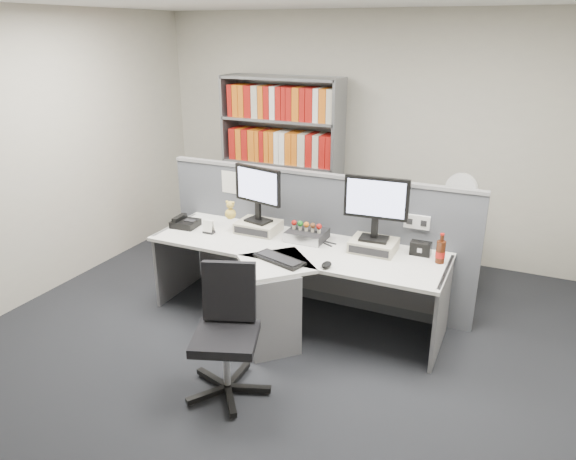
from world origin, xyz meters
The scene contains 21 objects.
ground centered at (0.00, 0.00, 0.00)m, with size 5.50×5.50×0.00m, color #23252A.
room_shell centered at (0.00, 0.00, 1.79)m, with size 5.04×5.54×2.72m.
partition centered at (0.00, 1.25, 0.65)m, with size 3.00×0.08×1.27m.
desk centered at (0.00, 0.60, 0.46)m, with size 2.60×1.20×0.72m.
monitor_riser_left centered at (-0.45, 0.98, 0.77)m, with size 0.38×0.31×0.10m.
monitor_riser_right centered at (0.65, 0.98, 0.77)m, with size 0.38×0.31×0.10m.
monitor_left centered at (-0.45, 0.98, 1.13)m, with size 0.50×0.21×0.52m.
monitor_right centered at (0.65, 0.98, 1.15)m, with size 0.54×0.19×0.55m.
desktop_pc centered at (0.03, 0.98, 0.76)m, with size 0.33×0.30×0.09m.
figurines centered at (0.03, 0.97, 0.86)m, with size 0.29×0.05×0.09m.
keyboard centered at (0.01, 0.45, 0.73)m, with size 0.48×0.30×0.03m.
mouse centered at (0.41, 0.50, 0.74)m, with size 0.07×0.12×0.04m, color black.
desk_phone centered at (-1.15, 0.81, 0.76)m, with size 0.24×0.22×0.10m.
desk_calendar centered at (-0.85, 0.76, 0.77)m, with size 0.10×0.08×0.13m.
plush_toy centered at (-0.72, 0.93, 0.90)m, with size 0.10×0.10×0.18m.
speaker centered at (1.03, 1.06, 0.78)m, with size 0.17×0.09×0.11m, color black.
cola_bottle centered at (1.20, 0.96, 0.81)m, with size 0.08×0.08×0.25m.
shelving_unit centered at (-0.90, 2.44, 0.98)m, with size 1.41×0.40×2.00m.
filing_cabinet centered at (1.20, 1.99, 0.35)m, with size 0.45×0.61×0.70m.
desk_fan centered at (1.20, 1.99, 1.03)m, with size 0.31×0.18×0.52m.
office_chair centered at (-0.04, -0.30, 0.50)m, with size 0.62×0.60×0.93m.
Camera 1 is at (1.73, -3.13, 2.48)m, focal length 33.34 mm.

